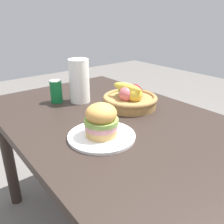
% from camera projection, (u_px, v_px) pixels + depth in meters
% --- Properties ---
extents(dining_table, '(1.40, 0.90, 0.75)m').
position_uv_depth(dining_table, '(114.00, 137.00, 1.17)').
color(dining_table, '#2D231E').
rests_on(dining_table, ground_plane).
extents(plate, '(0.27, 0.27, 0.01)m').
position_uv_depth(plate, '(102.00, 136.00, 0.95)').
color(plate, white).
rests_on(plate, dining_table).
extents(sandwich, '(0.14, 0.14, 0.13)m').
position_uv_depth(sandwich, '(101.00, 120.00, 0.92)').
color(sandwich, '#DBAD60').
rests_on(sandwich, plate).
extents(soda_can, '(0.07, 0.07, 0.13)m').
position_uv_depth(soda_can, '(56.00, 91.00, 1.31)').
color(soda_can, '#147238').
rests_on(soda_can, dining_table).
extents(fruit_basket, '(0.29, 0.29, 0.14)m').
position_uv_depth(fruit_basket, '(130.00, 98.00, 1.25)').
color(fruit_basket, '#9E7542').
rests_on(fruit_basket, dining_table).
extents(paper_towel_roll, '(0.11, 0.11, 0.24)m').
position_uv_depth(paper_towel_roll, '(79.00, 81.00, 1.30)').
color(paper_towel_roll, white).
rests_on(paper_towel_roll, dining_table).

